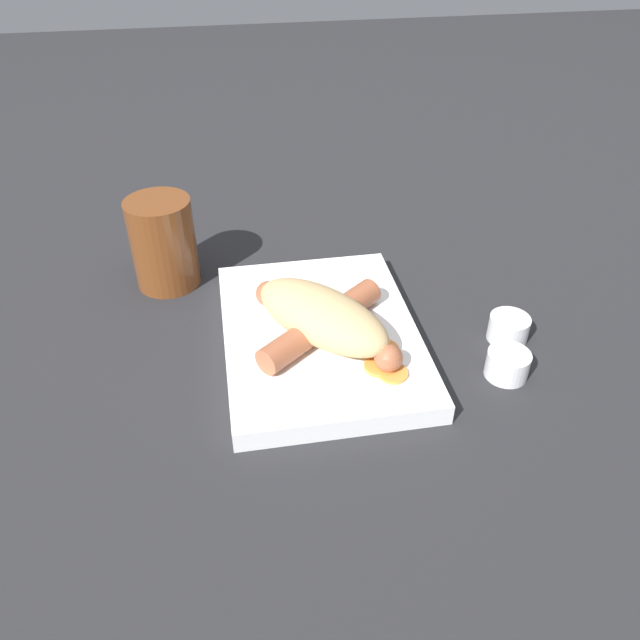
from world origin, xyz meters
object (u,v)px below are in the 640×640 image
(bread_roll, at_px, (321,316))
(condiment_cup_near, at_px, (507,365))
(sausage, at_px, (324,324))
(food_tray, at_px, (320,336))
(condiment_cup_far, at_px, (508,329))
(drink_glass, at_px, (163,243))

(bread_roll, relative_size, condiment_cup_near, 3.98)
(bread_roll, height_order, sausage, bread_roll)
(food_tray, xyz_separation_m, sausage, (0.01, 0.00, 0.02))
(condiment_cup_far, bearing_deg, bread_roll, -93.72)
(food_tray, height_order, bread_roll, bread_roll)
(sausage, distance_m, drink_glass, 0.23)
(condiment_cup_far, bearing_deg, food_tray, -96.91)
(sausage, height_order, condiment_cup_far, sausage)
(food_tray, distance_m, condiment_cup_far, 0.20)
(bread_roll, bearing_deg, condiment_cup_far, 86.28)
(bread_roll, distance_m, drink_glass, 0.22)
(condiment_cup_far, bearing_deg, condiment_cup_near, -24.30)
(bread_roll, height_order, drink_glass, drink_glass)
(food_tray, distance_m, drink_glass, 0.22)
(food_tray, distance_m, sausage, 0.03)
(bread_roll, height_order, condiment_cup_far, bread_roll)
(drink_glass, bearing_deg, condiment_cup_far, 64.14)
(food_tray, height_order, condiment_cup_near, condiment_cup_near)
(food_tray, height_order, sausage, sausage)
(bread_roll, height_order, condiment_cup_near, bread_roll)
(food_tray, relative_size, condiment_cup_near, 6.30)
(sausage, distance_m, condiment_cup_far, 0.20)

